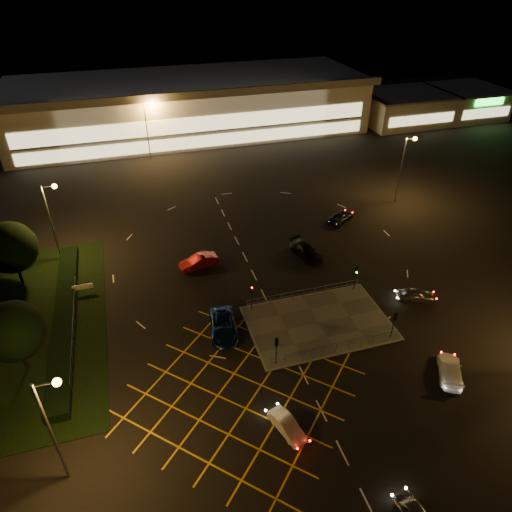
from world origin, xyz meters
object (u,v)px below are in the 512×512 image
object	(u,v)px
signal_se	(394,320)
car_right_silver	(416,295)
car_east_grey	(341,217)
car_left_blue	(224,326)
car_far_dkgrey	(306,251)
signal_nw	(252,293)
car_approach_white	(450,370)
signal_sw	(276,346)
signal_ne	(356,273)
car_circ_red	(199,262)
car_queue_white	(287,426)

from	to	relation	value
signal_se	car_right_silver	distance (m)	7.45
car_right_silver	car_east_grey	size ratio (longest dim) A/B	0.89
car_left_blue	car_far_dkgrey	size ratio (longest dim) A/B	1.08
signal_nw	car_approach_white	size ratio (longest dim) A/B	0.67
signal_nw	car_far_dkgrey	distance (m)	12.50
signal_nw	car_right_silver	size ratio (longest dim) A/B	0.78
car_right_silver	car_approach_white	distance (m)	10.78
signal_sw	car_far_dkgrey	distance (m)	18.68
signal_nw	car_east_grey	bearing A→B (deg)	40.45
signal_nw	signal_ne	distance (m)	12.00
signal_ne	car_right_silver	world-z (taller)	signal_ne
signal_ne	car_circ_red	size ratio (longest dim) A/B	0.67
car_left_blue	car_approach_white	bearing A→B (deg)	-23.96
signal_nw	car_right_silver	bearing A→B (deg)	-11.05
signal_ne	car_circ_red	xyz separation A→B (m)	(-15.91, 9.52, -1.60)
signal_sw	signal_nw	bearing A→B (deg)	-90.00
car_right_silver	car_east_grey	world-z (taller)	car_right_silver
car_left_blue	car_circ_red	xyz separation A→B (m)	(-0.27, 11.93, -0.02)
signal_sw	signal_ne	bearing A→B (deg)	-146.35
car_queue_white	car_far_dkgrey	world-z (taller)	car_far_dkgrey
signal_se	car_queue_white	size ratio (longest dim) A/B	0.85
signal_se	car_circ_red	bearing A→B (deg)	-47.73
signal_nw	car_right_silver	distance (m)	18.08
car_left_blue	car_east_grey	world-z (taller)	car_left_blue
signal_ne	car_east_grey	distance (m)	15.95
signal_se	car_far_dkgrey	distance (m)	16.35
car_circ_red	signal_ne	bearing A→B (deg)	46.27
car_left_blue	car_circ_red	world-z (taller)	car_left_blue
car_left_blue	signal_nw	bearing A→B (deg)	41.55
signal_nw	car_left_blue	xyz separation A→B (m)	(-3.64, -2.41, -1.58)
signal_ne	car_far_dkgrey	distance (m)	8.63
signal_sw	car_approach_white	world-z (taller)	signal_sw
signal_nw	car_approach_white	world-z (taller)	signal_nw
car_far_dkgrey	car_circ_red	world-z (taller)	car_circ_red
signal_ne	car_approach_white	xyz separation A→B (m)	(2.57, -13.77, -1.69)
signal_nw	car_east_grey	size ratio (longest dim) A/B	0.70
signal_ne	car_right_silver	bearing A→B (deg)	-31.33
signal_sw	car_queue_white	size ratio (longest dim) A/B	0.85
signal_sw	car_east_grey	world-z (taller)	signal_sw
car_right_silver	car_east_grey	bearing A→B (deg)	20.53
car_far_dkgrey	signal_se	bearing A→B (deg)	-95.23
car_east_grey	car_approach_white	bearing A→B (deg)	141.44
car_left_blue	car_approach_white	world-z (taller)	car_left_blue
car_east_grey	car_left_blue	bearing A→B (deg)	96.54
car_far_dkgrey	signal_ne	bearing A→B (deg)	-86.58
signal_sw	car_circ_red	distance (m)	18.01
car_queue_white	car_east_grey	xyz separation A→B (m)	(18.88, 29.82, 0.02)
signal_sw	car_left_blue	world-z (taller)	signal_sw
car_queue_white	car_far_dkgrey	xyz separation A→B (m)	(10.81, 23.00, 0.15)
signal_se	car_east_grey	xyz separation A→B (m)	(5.46, 22.87, -1.74)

